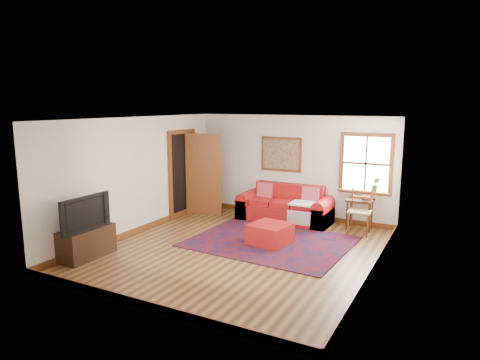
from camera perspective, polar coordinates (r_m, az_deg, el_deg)
The scene contains 13 objects.
ground at distance 8.36m, azimuth -0.03°, elevation -9.24°, with size 5.50×5.50×0.00m, color #452812.
room_envelope at distance 7.98m, azimuth 0.02°, elevation 2.05°, with size 5.04×5.54×2.52m.
window at distance 9.96m, azimuth 16.57°, elevation 1.30°, with size 1.18×0.20×1.38m.
doorway at distance 10.69m, azimuth -5.98°, elevation 0.93°, with size 0.89×1.08×2.14m.
framed_artwork at distance 10.54m, azimuth 5.49°, elevation 3.45°, with size 1.05×0.07×0.85m.
persian_rug at distance 8.80m, azimuth 4.03°, elevation -8.17°, with size 3.09×2.47×0.02m, color #5B0D11.
red_leather_sofa at distance 10.30m, azimuth 6.07°, elevation -3.88°, with size 2.20×0.91×0.86m.
red_ottoman at distance 8.62m, azimuth 4.01°, elevation -7.19°, with size 0.72×0.72×0.41m, color #A71516.
side_table at distance 9.84m, azimuth 15.69°, elevation -3.20°, with size 0.57×0.43×0.69m.
ladder_back_chair at distance 9.58m, azimuth 15.76°, elevation -3.74°, with size 0.48×0.46×0.99m.
media_cabinet at distance 8.34m, azimuth -19.73°, elevation -7.87°, with size 0.46×1.02×0.56m, color #311C10.
television at distance 8.10m, azimuth -20.39°, elevation -4.08°, with size 1.08×0.14×0.62m, color black.
candle_hurricane at distance 8.45m, azimuth -17.72°, elevation -4.93°, with size 0.12×0.12×0.18m.
Camera 1 is at (3.70, -6.96, 2.78)m, focal length 32.00 mm.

